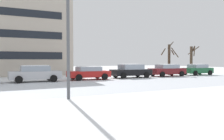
{
  "coord_description": "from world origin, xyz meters",
  "views": [
    {
      "loc": [
        0.17,
        -13.22,
        1.96
      ],
      "look_at": [
        10.31,
        5.56,
        1.09
      ],
      "focal_mm": 38.72,
      "sensor_mm": 36.0,
      "label": 1
    }
  ],
  "objects_px": {
    "street_lamp": "(72,22)",
    "parked_car_red": "(89,73)",
    "parked_car_black": "(131,71)",
    "parked_car_green": "(198,69)",
    "parked_car_silver": "(35,73)",
    "parked_car_maroon": "(167,70)"
  },
  "relations": [
    {
      "from": "parked_car_silver",
      "to": "parked_car_black",
      "type": "distance_m",
      "value": 10.44
    },
    {
      "from": "parked_car_silver",
      "to": "parked_car_red",
      "type": "relative_size",
      "value": 1.09
    },
    {
      "from": "parked_car_black",
      "to": "parked_car_green",
      "type": "height_order",
      "value": "parked_car_black"
    },
    {
      "from": "parked_car_black",
      "to": "parked_car_maroon",
      "type": "height_order",
      "value": "parked_car_black"
    },
    {
      "from": "parked_car_black",
      "to": "parked_car_maroon",
      "type": "distance_m",
      "value": 5.22
    },
    {
      "from": "parked_car_silver",
      "to": "parked_car_maroon",
      "type": "distance_m",
      "value": 15.66
    },
    {
      "from": "parked_car_black",
      "to": "parked_car_maroon",
      "type": "relative_size",
      "value": 1.01
    },
    {
      "from": "street_lamp",
      "to": "parked_car_green",
      "type": "relative_size",
      "value": 1.61
    },
    {
      "from": "street_lamp",
      "to": "parked_car_silver",
      "type": "distance_m",
      "value": 11.23
    },
    {
      "from": "parked_car_red",
      "to": "parked_car_green",
      "type": "height_order",
      "value": "parked_car_green"
    },
    {
      "from": "parked_car_green",
      "to": "parked_car_red",
      "type": "bearing_deg",
      "value": -179.16
    },
    {
      "from": "parked_car_red",
      "to": "parked_car_green",
      "type": "relative_size",
      "value": 1.04
    },
    {
      "from": "parked_car_silver",
      "to": "parked_car_red",
      "type": "bearing_deg",
      "value": -0.17
    },
    {
      "from": "parked_car_red",
      "to": "parked_car_green",
      "type": "xyz_separation_m",
      "value": [
        15.66,
        0.23,
        0.04
      ]
    },
    {
      "from": "parked_car_red",
      "to": "parked_car_black",
      "type": "relative_size",
      "value": 0.92
    },
    {
      "from": "parked_car_red",
      "to": "parked_car_maroon",
      "type": "distance_m",
      "value": 10.44
    },
    {
      "from": "parked_car_black",
      "to": "street_lamp",
      "type": "bearing_deg",
      "value": -133.92
    },
    {
      "from": "parked_car_black",
      "to": "parked_car_maroon",
      "type": "xyz_separation_m",
      "value": [
        5.22,
        -0.01,
        -0.02
      ]
    },
    {
      "from": "street_lamp",
      "to": "parked_car_red",
      "type": "xyz_separation_m",
      "value": [
        5.4,
        10.77,
        -3.18
      ]
    },
    {
      "from": "street_lamp",
      "to": "parked_car_black",
      "type": "height_order",
      "value": "street_lamp"
    },
    {
      "from": "parked_car_red",
      "to": "parked_car_black",
      "type": "distance_m",
      "value": 5.23
    },
    {
      "from": "parked_car_silver",
      "to": "parked_car_maroon",
      "type": "xyz_separation_m",
      "value": [
        15.66,
        0.23,
        -0.01
      ]
    }
  ]
}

